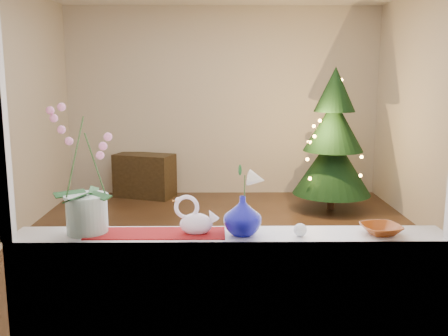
# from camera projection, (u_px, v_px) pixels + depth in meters

# --- Properties ---
(ground) EXTENTS (5.00, 5.00, 0.00)m
(ground) POSITION_uv_depth(u_px,v_px,m) (225.00, 249.00, 5.02)
(ground) COLOR #322014
(ground) RESTS_ON ground
(wall_back) EXTENTS (4.50, 0.10, 2.70)m
(wall_back) POSITION_uv_depth(u_px,v_px,m) (223.00, 102.00, 7.24)
(wall_back) COLOR beige
(wall_back) RESTS_ON ground
(wall_front) EXTENTS (4.50, 0.10, 2.70)m
(wall_front) POSITION_uv_depth(u_px,v_px,m) (232.00, 154.00, 2.32)
(wall_front) COLOR beige
(wall_front) RESTS_ON ground
(window_apron) EXTENTS (2.20, 0.08, 0.88)m
(window_apron) POSITION_uv_depth(u_px,v_px,m) (231.00, 330.00, 2.52)
(window_apron) COLOR white
(window_apron) RESTS_ON ground
(windowsill) EXTENTS (2.20, 0.26, 0.04)m
(windowsill) POSITION_uv_depth(u_px,v_px,m) (231.00, 237.00, 2.53)
(windowsill) COLOR white
(windowsill) RESTS_ON window_apron
(window_frame) EXTENTS (2.22, 0.06, 1.60)m
(window_frame) POSITION_uv_depth(u_px,v_px,m) (232.00, 77.00, 2.29)
(window_frame) COLOR white
(window_frame) RESTS_ON windowsill
(runner) EXTENTS (0.70, 0.20, 0.01)m
(runner) POSITION_uv_depth(u_px,v_px,m) (156.00, 233.00, 2.52)
(runner) COLOR maroon
(runner) RESTS_ON windowsill
(orchid_pot) EXTENTS (0.29, 0.29, 0.66)m
(orchid_pot) POSITION_uv_depth(u_px,v_px,m) (85.00, 170.00, 2.48)
(orchid_pot) COLOR beige
(orchid_pot) RESTS_ON windowsill
(swan) EXTENTS (0.23, 0.11, 0.19)m
(swan) POSITION_uv_depth(u_px,v_px,m) (196.00, 216.00, 2.50)
(swan) COLOR white
(swan) RESTS_ON windowsill
(blue_vase) EXTENTS (0.23, 0.23, 0.23)m
(blue_vase) POSITION_uv_depth(u_px,v_px,m) (243.00, 213.00, 2.49)
(blue_vase) COLOR #0A0A74
(blue_vase) RESTS_ON windowsill
(lily) EXTENTS (0.13, 0.07, 0.17)m
(lily) POSITION_uv_depth(u_px,v_px,m) (243.00, 173.00, 2.46)
(lily) COLOR beige
(lily) RESTS_ON blue_vase
(paperweight) EXTENTS (0.08, 0.08, 0.07)m
(paperweight) POSITION_uv_depth(u_px,v_px,m) (300.00, 230.00, 2.48)
(paperweight) COLOR silver
(paperweight) RESTS_ON windowsill
(amber_dish) EXTENTS (0.20, 0.20, 0.04)m
(amber_dish) POSITION_uv_depth(u_px,v_px,m) (381.00, 230.00, 2.52)
(amber_dish) COLOR #8C3A10
(amber_dish) RESTS_ON windowsill
(xmas_tree) EXTENTS (1.01, 1.01, 1.84)m
(xmas_tree) POSITION_uv_depth(u_px,v_px,m) (333.00, 140.00, 6.37)
(xmas_tree) COLOR black
(xmas_tree) RESTS_ON ground
(side_table) EXTENTS (0.92, 0.67, 0.62)m
(side_table) POSITION_uv_depth(u_px,v_px,m) (145.00, 176.00, 7.17)
(side_table) COLOR black
(side_table) RESTS_ON ground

